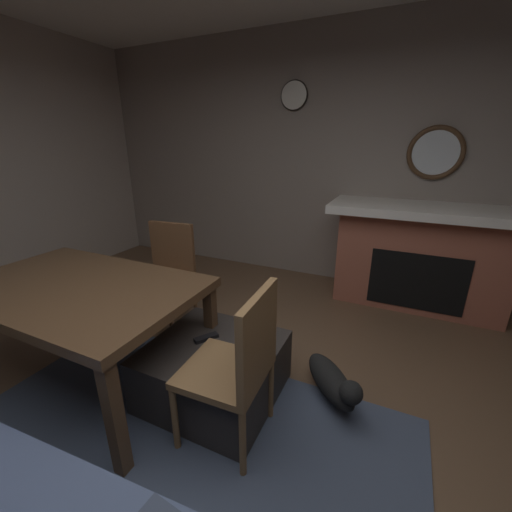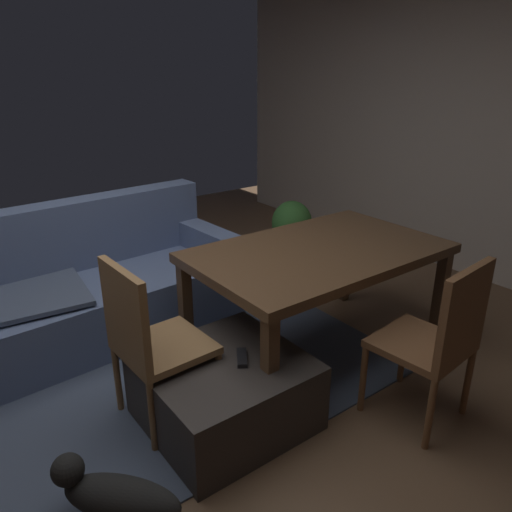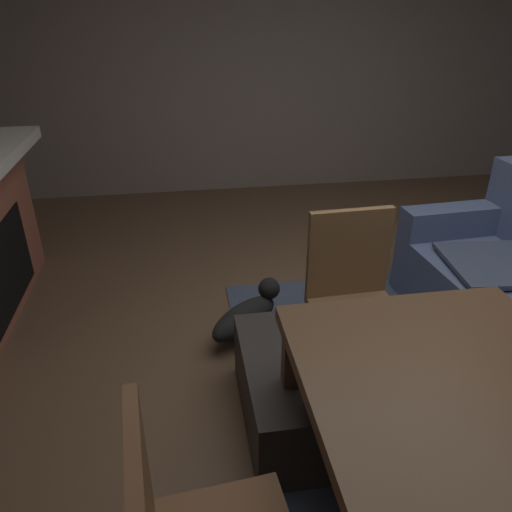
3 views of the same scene
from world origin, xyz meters
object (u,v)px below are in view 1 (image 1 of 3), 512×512
Objects in this scene: small_dog at (333,381)px; wall_clock at (294,95)px; dining_chair_west at (239,361)px; tv_remote at (206,338)px; round_wall_mirror at (435,153)px; ottoman_coffee_table at (214,371)px; dining_chair_south at (167,269)px; fireplace at (419,256)px; dining_table at (78,295)px.

small_dog is 2.99m from wall_clock.
tv_remote is at bearing -35.01° from dining_chair_west.
round_wall_mirror reaches higher than ottoman_coffee_table.
wall_clock reaches higher than round_wall_mirror.
dining_chair_south is at bearing -3.93° from tv_remote.
dining_chair_south reaches higher than small_dog.
small_dog is at bearing 74.95° from fireplace.
wall_clock is (0.60, -2.52, 1.57)m from dining_chair_west.
ottoman_coffee_table reaches higher than small_dog.
small_dog is at bearing 77.00° from round_wall_mirror.
tv_remote is at bearing 60.54° from round_wall_mirror.
dining_chair_west is 3.04m from wall_clock.
dining_chair_west is 0.74m from small_dog.
dining_chair_south is 1.69m from small_dog.
ottoman_coffee_table is at bearing 143.55° from dining_chair_south.
round_wall_mirror is at bearing -86.33° from tv_remote.
round_wall_mirror is 2.82m from tv_remote.
tv_remote is at bearing 142.94° from dining_chair_south.
wall_clock is (1.02, -2.03, 1.94)m from small_dog.
dining_chair_south is 1.80× the size of small_dog.
wall_clock is at bearing -82.71° from ottoman_coffee_table.
tv_remote is at bearing 57.08° from fireplace.
small_dog is at bearing -131.62° from tv_remote.
dining_chair_west is 1.48m from dining_chair_south.
fireplace is 2.18m from wall_clock.
fireplace is 1.85m from small_dog.
fireplace is 2.41m from dining_chair_west.
round_wall_mirror reaches higher than small_dog.
dining_chair_west is (0.88, 2.52, -0.98)m from round_wall_mirror.
dining_table is 2.96m from wall_clock.
ottoman_coffee_table is 1.56× the size of small_dog.
dining_table is 1.70× the size of dining_chair_west.
dining_chair_south is (0.01, -0.88, -0.14)m from dining_table.
dining_table is 1.75m from small_dog.
dining_chair_west is at bearing 178.11° from tv_remote.
fireplace is 2.36m from ottoman_coffee_table.
ottoman_coffee_table is 0.51m from dining_chair_west.
dining_table is at bearing 0.17° from dining_chair_west.
dining_chair_west is (-1.18, -0.00, -0.14)m from dining_table.
dining_chair_west is (0.88, 2.24, -0.00)m from fireplace.
dining_chair_west and dining_chair_south have the same top height.
wall_clock is (0.21, -2.25, 1.71)m from tv_remote.
dining_chair_west is at bearing 68.48° from fireplace.
small_dog is (0.47, 1.75, -0.37)m from fireplace.
fireplace reaches higher than small_dog.
round_wall_mirror is 3.37m from dining_table.
round_wall_mirror reaches higher than dining_table.
dining_table is at bearing 17.22° from small_dog.
ottoman_coffee_table is (1.19, 2.30, -1.32)m from round_wall_mirror.
round_wall_mirror is 2.49m from small_dog.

